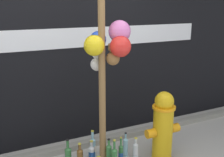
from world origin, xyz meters
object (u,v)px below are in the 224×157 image
object	(u,v)px
bottle_7	(109,156)
bottle_4	(121,153)
fire_hydrant	(163,125)
bottle_0	(92,154)
bottle_10	(125,146)
bottle_8	(103,152)
bottle_3	(136,150)
bottle_5	(93,147)
memorial_post	(107,34)

from	to	relation	value
bottle_7	bottle_4	bearing A→B (deg)	14.47
fire_hydrant	bottle_0	bearing A→B (deg)	164.88
bottle_0	bottle_4	world-z (taller)	bottle_4
bottle_0	bottle_10	distance (m)	0.47
fire_hydrant	bottle_4	size ratio (longest dim) A/B	2.57
fire_hydrant	bottle_4	distance (m)	0.65
bottle_7	bottle_8	bearing A→B (deg)	96.64
bottle_0	bottle_3	world-z (taller)	bottle_0
fire_hydrant	bottle_5	distance (m)	0.96
bottle_3	bottle_10	world-z (taller)	bottle_10
fire_hydrant	bottle_10	distance (m)	0.57
memorial_post	bottle_8	bearing A→B (deg)	111.65
bottle_4	bottle_7	size ratio (longest dim) A/B	0.89
bottle_3	bottle_10	distance (m)	0.16
bottle_0	bottle_5	world-z (taller)	bottle_5
fire_hydrant	memorial_post	bearing A→B (deg)	169.75
bottle_8	bottle_10	distance (m)	0.33
fire_hydrant	bottle_8	xyz separation A→B (m)	(-0.75, 0.20, -0.30)
bottle_3	bottle_8	world-z (taller)	bottle_8
bottle_0	bottle_3	size ratio (longest dim) A/B	1.04
bottle_4	bottle_5	distance (m)	0.38
fire_hydrant	bottle_7	world-z (taller)	fire_hydrant
bottle_8	bottle_10	bearing A→B (deg)	4.69
bottle_8	bottle_3	bearing A→B (deg)	-15.18
bottle_3	bottle_5	bearing A→B (deg)	148.38
memorial_post	bottle_3	distance (m)	1.56
bottle_4	bottle_5	bearing A→B (deg)	135.95
bottle_7	memorial_post	bearing A→B (deg)	79.66
bottle_0	bottle_8	bearing A→B (deg)	-16.54
bottle_4	bottle_10	distance (m)	0.17
memorial_post	bottle_10	xyz separation A→B (m)	(0.31, 0.10, -1.50)
bottle_4	bottle_8	world-z (taller)	bottle_8
bottle_4	bottle_7	xyz separation A→B (m)	(-0.19, -0.05, 0.04)
bottle_5	bottle_0	bearing A→B (deg)	-116.61
memorial_post	bottle_10	distance (m)	1.54
bottle_0	bottle_5	distance (m)	0.16
bottle_0	bottle_7	xyz separation A→B (m)	(0.16, -0.17, 0.03)
bottle_7	fire_hydrant	bearing A→B (deg)	-5.19
bottle_0	bottle_8	xyz separation A→B (m)	(0.14, -0.04, 0.02)
memorial_post	bottle_8	distance (m)	1.49
bottle_8	bottle_10	world-z (taller)	bottle_8
bottle_7	bottle_8	distance (m)	0.14
bottle_0	bottle_7	size ratio (longest dim) A/B	0.82
memorial_post	bottle_10	world-z (taller)	memorial_post
bottle_0	bottle_8	world-z (taller)	bottle_8
memorial_post	bottle_0	size ratio (longest dim) A/B	8.39
bottle_5	fire_hydrant	bearing A→B (deg)	-24.94
memorial_post	fire_hydrant	distance (m)	1.40
memorial_post	bottle_5	size ratio (longest dim) A/B	7.10
bottle_4	memorial_post	bearing A→B (deg)	175.14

